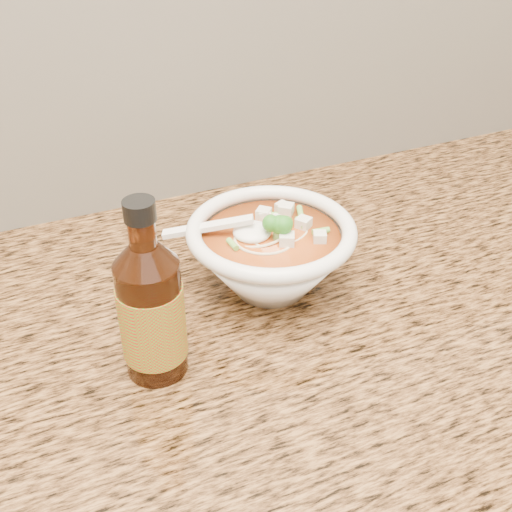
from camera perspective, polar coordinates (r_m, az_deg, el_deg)
name	(u,v)px	position (r m, az deg, el deg)	size (l,w,h in m)	color
counter_slab	(100,366)	(0.75, -13.72, -9.51)	(4.00, 0.68, 0.04)	brown
soup_bowl	(271,255)	(0.78, 1.33, 0.07)	(0.22, 0.20, 0.11)	white
hot_sauce_bottle	(151,311)	(0.66, -9.28, -4.87)	(0.08, 0.08, 0.21)	#3C1808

